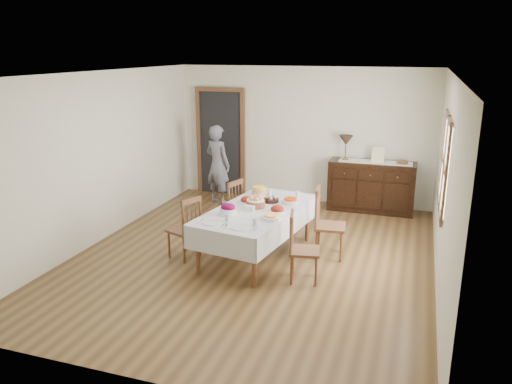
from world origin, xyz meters
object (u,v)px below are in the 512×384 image
(dining_table, at_px, (257,215))
(table_lamp, at_px, (346,141))
(sideboard, at_px, (371,186))
(chair_left_near, at_px, (186,227))
(person, at_px, (218,162))
(chair_right_near, at_px, (301,247))
(chair_right_far, at_px, (327,222))
(chair_left_far, at_px, (229,208))

(dining_table, bearing_deg, table_lamp, 81.81)
(sideboard, relative_size, table_lamp, 3.37)
(chair_left_near, height_order, person, person)
(dining_table, relative_size, chair_right_near, 2.45)
(chair_right_near, height_order, table_lamp, table_lamp)
(chair_right_far, bearing_deg, dining_table, 102.68)
(dining_table, bearing_deg, chair_left_far, 147.27)
(chair_right_near, distance_m, person, 3.67)
(chair_left_near, relative_size, person, 0.57)
(chair_left_far, xyz_separation_m, chair_right_far, (1.61, -0.27, 0.04))
(chair_left_far, height_order, chair_right_far, chair_right_far)
(chair_left_far, height_order, person, person)
(table_lamp, bearing_deg, dining_table, -107.26)
(sideboard, distance_m, person, 2.93)
(dining_table, xyz_separation_m, chair_right_far, (0.95, 0.32, -0.12))
(chair_right_far, bearing_deg, sideboard, -15.49)
(dining_table, height_order, person, person)
(chair_right_near, xyz_separation_m, sideboard, (0.56, 3.26, 0.00))
(sideboard, bearing_deg, table_lamp, -179.29)
(sideboard, bearing_deg, chair_left_far, -133.58)
(chair_right_far, height_order, person, person)
(chair_left_near, bearing_deg, chair_left_far, -175.49)
(chair_right_near, distance_m, sideboard, 3.30)
(dining_table, distance_m, person, 2.74)
(chair_right_near, bearing_deg, chair_right_far, -21.79)
(chair_right_near, bearing_deg, dining_table, 42.82)
(chair_right_far, height_order, table_lamp, table_lamp)
(chair_left_far, height_order, table_lamp, table_lamp)
(sideboard, bearing_deg, chair_left_near, -126.58)
(chair_right_near, relative_size, table_lamp, 2.00)
(chair_left_far, relative_size, table_lamp, 2.07)
(chair_right_near, distance_m, table_lamp, 3.35)
(sideboard, relative_size, person, 0.95)
(chair_left_far, distance_m, person, 1.92)
(chair_left_far, bearing_deg, sideboard, 152.60)
(chair_left_near, distance_m, table_lamp, 3.63)
(dining_table, bearing_deg, chair_right_near, -26.88)
(chair_left_near, height_order, chair_left_far, chair_left_far)
(chair_left_near, distance_m, person, 2.73)
(person, bearing_deg, chair_left_far, 138.27)
(chair_right_far, relative_size, sideboard, 0.66)
(chair_right_near, height_order, person, person)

